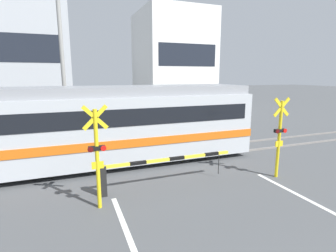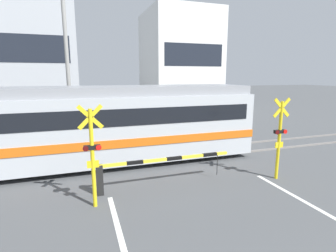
{
  "view_description": "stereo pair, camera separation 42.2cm",
  "coord_description": "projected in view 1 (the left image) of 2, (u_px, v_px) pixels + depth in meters",
  "views": [
    {
      "loc": [
        -3.8,
        0.47,
        3.66
      ],
      "look_at": [
        0.0,
        10.31,
        1.6
      ],
      "focal_mm": 28.0,
      "sensor_mm": 36.0,
      "label": 1
    },
    {
      "loc": [
        -3.4,
        0.32,
        3.66
      ],
      "look_at": [
        0.0,
        10.31,
        1.6
      ],
      "focal_mm": 28.0,
      "sensor_mm": 36.0,
      "label": 2
    }
  ],
  "objects": [
    {
      "name": "building_right_of_street",
      "position": [
        172.0,
        62.0,
        27.11
      ],
      "size": [
        6.67,
        7.64,
        9.89
      ],
      "color": "white",
      "rests_on": "ground_plane"
    },
    {
      "name": "commuter_train",
      "position": [
        29.0,
        128.0,
        9.76
      ],
      "size": [
        17.94,
        2.91,
        3.2
      ],
      "color": "#B7BCC1",
      "rests_on": "ground_plane"
    },
    {
      "name": "crossing_barrier_near",
      "position": [
        145.0,
        168.0,
        8.4
      ],
      "size": [
        4.53,
        0.2,
        0.97
      ],
      "color": "black",
      "rests_on": "ground_plane"
    },
    {
      "name": "rail_track_far",
      "position": [
        156.0,
        152.0,
        12.57
      ],
      "size": [
        50.0,
        0.1,
        0.08
      ],
      "color": "gray",
      "rests_on": "ground_plane"
    },
    {
      "name": "utility_pole_streetside",
      "position": [
        63.0,
        64.0,
        14.57
      ],
      "size": [
        0.22,
        0.22,
        8.49
      ],
      "color": "gray",
      "rests_on": "ground_plane"
    },
    {
      "name": "pedestrian",
      "position": [
        126.0,
        115.0,
        17.81
      ],
      "size": [
        0.38,
        0.23,
        1.72
      ],
      "color": "#23232D",
      "rests_on": "ground_plane"
    },
    {
      "name": "rail_track_near",
      "position": [
        166.0,
        161.0,
        11.25
      ],
      "size": [
        50.0,
        0.1,
        0.08
      ],
      "color": "gray",
      "rests_on": "ground_plane"
    },
    {
      "name": "crossing_signal_right",
      "position": [
        279.0,
        134.0,
        9.27
      ],
      "size": [
        0.68,
        0.15,
        2.9
      ],
      "color": "yellow",
      "rests_on": "ground_plane"
    },
    {
      "name": "building_left_of_street",
      "position": [
        29.0,
        58.0,
        22.41
      ],
      "size": [
        6.62,
        7.64,
        10.15
      ],
      "color": "#B2B7BC",
      "rests_on": "ground_plane"
    },
    {
      "name": "crossing_signal_left",
      "position": [
        97.0,
        153.0,
        7.05
      ],
      "size": [
        0.68,
        0.15,
        2.9
      ],
      "color": "yellow",
      "rests_on": "ground_plane"
    },
    {
      "name": "crossing_barrier_far",
      "position": [
        171.0,
        127.0,
        14.89
      ],
      "size": [
        4.53,
        0.2,
        0.97
      ],
      "color": "black",
      "rests_on": "ground_plane"
    }
  ]
}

